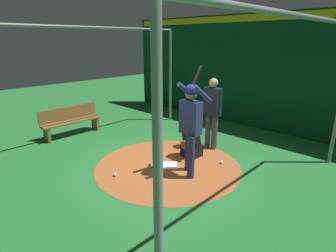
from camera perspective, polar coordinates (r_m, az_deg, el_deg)
name	(u,v)px	position (r m, az deg, el deg)	size (l,w,h in m)	color
ground_plane	(168,166)	(6.29, 0.00, -8.27)	(26.71, 26.71, 0.00)	#287A38
dirt_circle	(168,166)	(6.29, 0.00, -8.25)	(3.27, 3.27, 0.01)	#B76033
home_plate	(168,165)	(6.29, 0.00, -8.17)	(0.42, 0.42, 0.01)	white
batter	(191,120)	(5.56, 4.75, 1.19)	(0.68, 0.49, 2.23)	navy
catcher	(191,142)	(6.65, 4.76, -3.33)	(0.58, 0.40, 0.96)	black
umpire	(212,110)	(7.07, 9.17, 3.39)	(0.23, 0.49, 1.83)	#4C4C51
back_wall	(260,72)	(9.12, 18.54, 10.54)	(0.22, 10.71, 3.50)	#0C3D26
cage_frame	(168,71)	(5.70, 0.00, 11.42)	(5.60, 5.20, 3.06)	gray
bench	(71,120)	(8.61, -19.48, 1.09)	(1.77, 0.36, 0.85)	olive
baseball_0	(115,174)	(5.94, -10.94, -9.84)	(0.07, 0.07, 0.07)	white
baseball_1	(201,154)	(6.86, 6.88, -5.75)	(0.07, 0.07, 0.07)	white
baseball_2	(221,162)	(6.49, 10.98, -7.37)	(0.07, 0.07, 0.07)	white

